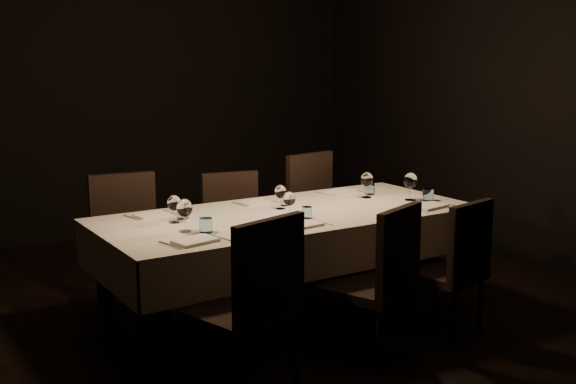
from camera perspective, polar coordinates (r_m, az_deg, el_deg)
room at (r=4.68m, az=0.00°, el=7.22°), size 5.01×6.01×3.01m
dining_table at (r=4.80m, az=0.00°, el=-2.50°), size 2.52×1.12×0.76m
chair_near_left at (r=3.76m, az=-2.82°, el=-8.58°), size 0.59×0.59×1.00m
place_setting_near_left at (r=4.21m, az=-7.54°, el=-2.36°), size 0.37×0.42×0.20m
chair_near_center at (r=4.28m, az=7.36°, el=-6.59°), size 0.58×0.58×0.94m
place_setting_near_center at (r=4.56m, az=0.81°, el=-1.41°), size 0.31×0.39×0.17m
chair_near_right at (r=4.71m, az=13.06°, el=-5.41°), size 0.51×0.51×0.90m
place_setting_near_right at (r=5.17m, az=10.40°, el=0.04°), size 0.38×0.42×0.20m
chair_far_left at (r=5.18m, az=-12.56°, el=-3.51°), size 0.52×0.52×0.97m
place_setting_far_left at (r=4.62m, az=-9.38°, el=-1.35°), size 0.33×0.40×0.18m
chair_far_center at (r=5.47m, az=-4.25°, el=-2.80°), size 0.51×0.51×0.91m
place_setting_far_center at (r=4.96m, az=-1.14°, el=-0.42°), size 0.30×0.39×0.16m
chair_far_right at (r=5.88m, az=2.53°, el=-1.42°), size 0.55×0.55×1.00m
place_setting_far_right at (r=5.37m, az=5.65°, el=0.50°), size 0.35×0.41×0.19m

